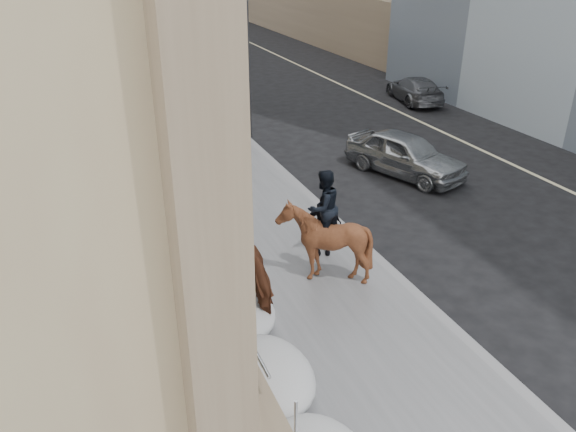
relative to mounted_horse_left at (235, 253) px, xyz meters
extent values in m
plane|color=black|center=(1.15, -2.80, -1.31)|extent=(140.00, 140.00, 0.00)
cube|color=#57575A|center=(1.15, 7.20, -1.25)|extent=(5.00, 80.00, 0.12)
cube|color=slate|center=(3.77, 7.20, -1.25)|extent=(0.24, 80.00, 0.12)
cube|color=#BFB78C|center=(11.65, 7.20, -1.30)|extent=(0.15, 70.00, 0.01)
cube|color=#74614B|center=(-1.10, 17.20, -0.86)|extent=(1.10, 44.00, 0.90)
cylinder|color=silver|center=(-0.65, 17.20, 0.04)|extent=(0.06, 42.00, 0.06)
cube|color=black|center=(-1.55, 10.20, 2.69)|extent=(0.20, 2.20, 4.50)
cube|color=#74614B|center=(16.65, 7.20, 0.69)|extent=(2.00, 80.00, 4.00)
cylinder|color=#2D2D30|center=(4.05, 11.20, 2.69)|extent=(0.18, 0.18, 8.00)
cylinder|color=#2D2D30|center=(4.15, 19.20, 1.69)|extent=(0.20, 0.20, 6.00)
ellipsoid|color=#B8BABF|center=(-0.30, -2.80, -0.85)|extent=(1.50, 2.10, 0.68)
ellipsoid|color=#B8BABF|center=(-0.25, 1.20, -0.83)|extent=(1.60, 2.20, 0.72)
ellipsoid|color=#B8BABF|center=(-0.35, 5.20, -0.87)|extent=(1.40, 2.00, 0.64)
ellipsoid|color=#B8BABF|center=(-0.20, 9.20, -0.81)|extent=(1.70, 2.30, 0.76)
ellipsoid|color=#B8BABF|center=(-0.30, 13.20, -0.86)|extent=(1.50, 2.10, 0.66)
imported|color=#482515|center=(0.00, -0.01, -0.04)|extent=(2.21, 2.98, 2.29)
imported|color=black|center=(0.00, 0.14, 0.75)|extent=(0.74, 0.63, 1.72)
imported|color=#512A17|center=(2.12, 0.13, -0.24)|extent=(1.97, 2.10, 1.90)
imported|color=black|center=(2.12, 0.28, 0.56)|extent=(1.00, 0.87, 1.72)
imported|color=black|center=(2.59, 1.20, -0.40)|extent=(1.00, 0.68, 1.57)
imported|color=#989B9F|center=(7.54, 5.21, -0.58)|extent=(3.11, 4.60, 1.45)
imported|color=#515358|center=(13.33, 13.33, -0.70)|extent=(2.48, 4.45, 1.22)
camera|label=1|loc=(-2.79, -9.80, 5.80)|focal=35.00mm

